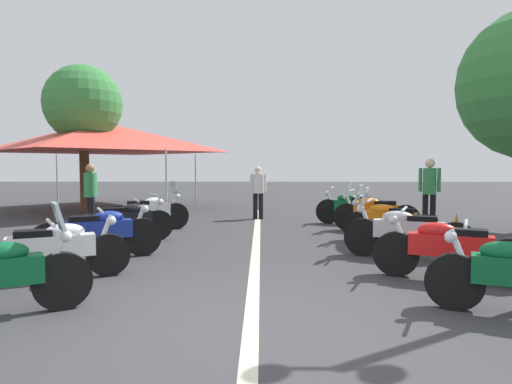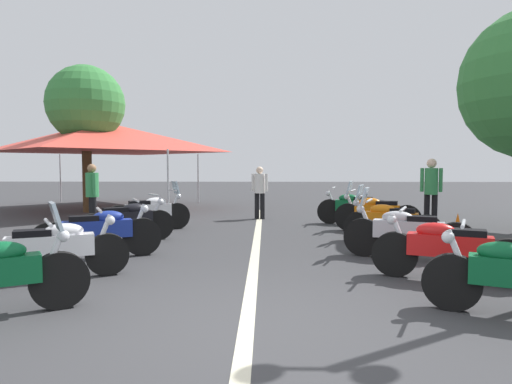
{
  "view_description": "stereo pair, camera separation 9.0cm",
  "coord_description": "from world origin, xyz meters",
  "px_view_note": "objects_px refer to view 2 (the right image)",
  "views": [
    {
      "loc": [
        -4.3,
        -0.1,
        1.62
      ],
      "look_at": [
        4.56,
        0.0,
        1.09
      ],
      "focal_mm": 31.7,
      "sensor_mm": 36.0,
      "label": 1
    },
    {
      "loc": [
        -4.3,
        -0.19,
        1.62
      ],
      "look_at": [
        4.56,
        0.0,
        1.09
      ],
      "focal_mm": 31.7,
      "sensor_mm": 36.0,
      "label": 2
    }
  ],
  "objects_px": {
    "bystander_3": "(260,189)",
    "bystander_4": "(431,188)",
    "event_tent": "(103,137)",
    "motorcycle_right_row_5": "(354,207)",
    "motorcycle_left_row_2": "(99,232)",
    "motorcycle_right_row_4": "(376,212)",
    "motorcycle_right_row_3": "(390,221)",
    "roadside_tree_1": "(86,105)",
    "motorcycle_right_row_2": "(406,231)",
    "motorcycle_left_row_4": "(150,212)",
    "motorcycle_left_row_1": "(52,248)",
    "motorcycle_right_row_1": "(448,249)",
    "traffic_cone_1": "(458,228)",
    "bystander_0": "(92,191)",
    "motorcycle_left_row_3": "(127,221)"
  },
  "relations": [
    {
      "from": "motorcycle_right_row_3",
      "to": "bystander_4",
      "type": "relative_size",
      "value": 1.05
    },
    {
      "from": "motorcycle_left_row_4",
      "to": "roadside_tree_1",
      "type": "bearing_deg",
      "value": 97.59
    },
    {
      "from": "motorcycle_left_row_4",
      "to": "bystander_0",
      "type": "height_order",
      "value": "bystander_0"
    },
    {
      "from": "motorcycle_left_row_2",
      "to": "motorcycle_right_row_2",
      "type": "height_order",
      "value": "motorcycle_right_row_2"
    },
    {
      "from": "motorcycle_right_row_4",
      "to": "motorcycle_left_row_4",
      "type": "bearing_deg",
      "value": 19.89
    },
    {
      "from": "motorcycle_left_row_4",
      "to": "motorcycle_right_row_2",
      "type": "distance_m",
      "value": 6.2
    },
    {
      "from": "motorcycle_right_row_2",
      "to": "motorcycle_right_row_4",
      "type": "distance_m",
      "value": 3.16
    },
    {
      "from": "motorcycle_left_row_3",
      "to": "motorcycle_right_row_4",
      "type": "distance_m",
      "value": 5.79
    },
    {
      "from": "motorcycle_right_row_1",
      "to": "motorcycle_right_row_2",
      "type": "bearing_deg",
      "value": -62.86
    },
    {
      "from": "bystander_3",
      "to": "roadside_tree_1",
      "type": "relative_size",
      "value": 0.31
    },
    {
      "from": "motorcycle_left_row_1",
      "to": "event_tent",
      "type": "distance_m",
      "value": 10.93
    },
    {
      "from": "motorcycle_left_row_3",
      "to": "bystander_4",
      "type": "bearing_deg",
      "value": -16.08
    },
    {
      "from": "motorcycle_left_row_2",
      "to": "motorcycle_right_row_5",
      "type": "bearing_deg",
      "value": 16.99
    },
    {
      "from": "motorcycle_right_row_2",
      "to": "bystander_3",
      "type": "bearing_deg",
      "value": -45.33
    },
    {
      "from": "motorcycle_right_row_5",
      "to": "bystander_4",
      "type": "distance_m",
      "value": 2.05
    },
    {
      "from": "traffic_cone_1",
      "to": "bystander_4",
      "type": "height_order",
      "value": "bystander_4"
    },
    {
      "from": "bystander_3",
      "to": "bystander_4",
      "type": "bearing_deg",
      "value": 86.65
    },
    {
      "from": "bystander_4",
      "to": "roadside_tree_1",
      "type": "height_order",
      "value": "roadside_tree_1"
    },
    {
      "from": "bystander_3",
      "to": "motorcycle_right_row_2",
      "type": "bearing_deg",
      "value": 46.93
    },
    {
      "from": "event_tent",
      "to": "bystander_0",
      "type": "bearing_deg",
      "value": -163.29
    },
    {
      "from": "motorcycle_right_row_1",
      "to": "event_tent",
      "type": "height_order",
      "value": "event_tent"
    },
    {
      "from": "motorcycle_right_row_3",
      "to": "motorcycle_right_row_5",
      "type": "distance_m",
      "value": 2.97
    },
    {
      "from": "motorcycle_left_row_2",
      "to": "bystander_0",
      "type": "distance_m",
      "value": 3.96
    },
    {
      "from": "motorcycle_left_row_1",
      "to": "roadside_tree_1",
      "type": "distance_m",
      "value": 10.24
    },
    {
      "from": "motorcycle_right_row_2",
      "to": "motorcycle_right_row_4",
      "type": "bearing_deg",
      "value": -73.98
    },
    {
      "from": "motorcycle_left_row_3",
      "to": "bystander_4",
      "type": "relative_size",
      "value": 1.01
    },
    {
      "from": "motorcycle_right_row_2",
      "to": "motorcycle_right_row_1",
      "type": "bearing_deg",
      "value": 114.44
    },
    {
      "from": "motorcycle_left_row_2",
      "to": "motorcycle_right_row_2",
      "type": "distance_m",
      "value": 5.31
    },
    {
      "from": "motorcycle_right_row_2",
      "to": "motorcycle_right_row_4",
      "type": "relative_size",
      "value": 1.07
    },
    {
      "from": "motorcycle_left_row_4",
      "to": "motorcycle_left_row_3",
      "type": "bearing_deg",
      "value": -120.74
    },
    {
      "from": "motorcycle_right_row_2",
      "to": "motorcycle_right_row_3",
      "type": "relative_size",
      "value": 1.12
    },
    {
      "from": "motorcycle_right_row_1",
      "to": "bystander_3",
      "type": "relative_size",
      "value": 1.26
    },
    {
      "from": "motorcycle_right_row_1",
      "to": "roadside_tree_1",
      "type": "bearing_deg",
      "value": -23.37
    },
    {
      "from": "traffic_cone_1",
      "to": "bystander_0",
      "type": "bearing_deg",
      "value": 78.34
    },
    {
      "from": "motorcycle_left_row_4",
      "to": "motorcycle_right_row_4",
      "type": "distance_m",
      "value": 5.53
    },
    {
      "from": "motorcycle_right_row_5",
      "to": "bystander_3",
      "type": "bearing_deg",
      "value": -10.32
    },
    {
      "from": "motorcycle_right_row_4",
      "to": "bystander_4",
      "type": "distance_m",
      "value": 1.68
    },
    {
      "from": "motorcycle_right_row_5",
      "to": "roadside_tree_1",
      "type": "relative_size",
      "value": 0.4
    },
    {
      "from": "motorcycle_right_row_5",
      "to": "event_tent",
      "type": "bearing_deg",
      "value": -11.54
    },
    {
      "from": "motorcycle_left_row_4",
      "to": "motorcycle_right_row_4",
      "type": "xyz_separation_m",
      "value": [
        -0.09,
        -5.53,
        0.0
      ]
    },
    {
      "from": "motorcycle_left_row_2",
      "to": "motorcycle_right_row_4",
      "type": "xyz_separation_m",
      "value": [
        3.23,
        -5.56,
        0.01
      ]
    },
    {
      "from": "bystander_0",
      "to": "roadside_tree_1",
      "type": "xyz_separation_m",
      "value": [
        4.08,
        1.75,
        2.7
      ]
    },
    {
      "from": "motorcycle_right_row_2",
      "to": "bystander_4",
      "type": "relative_size",
      "value": 1.18
    },
    {
      "from": "motorcycle_left_row_1",
      "to": "motorcycle_right_row_1",
      "type": "xyz_separation_m",
      "value": [
        0.06,
        -5.53,
        0.01
      ]
    },
    {
      "from": "bystander_3",
      "to": "roadside_tree_1",
      "type": "bearing_deg",
      "value": -84.57
    },
    {
      "from": "bystander_0",
      "to": "motorcycle_right_row_3",
      "type": "bearing_deg",
      "value": -51.0
    },
    {
      "from": "roadside_tree_1",
      "to": "event_tent",
      "type": "xyz_separation_m",
      "value": [
        1.09,
        -0.2,
        -1.02
      ]
    },
    {
      "from": "motorcycle_right_row_3",
      "to": "roadside_tree_1",
      "type": "xyz_separation_m",
      "value": [
        6.05,
        8.72,
        3.21
      ]
    },
    {
      "from": "bystander_3",
      "to": "event_tent",
      "type": "height_order",
      "value": "event_tent"
    },
    {
      "from": "motorcycle_left_row_4",
      "to": "bystander_4",
      "type": "xyz_separation_m",
      "value": [
        0.42,
        -7.02,
        0.58
      ]
    }
  ]
}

